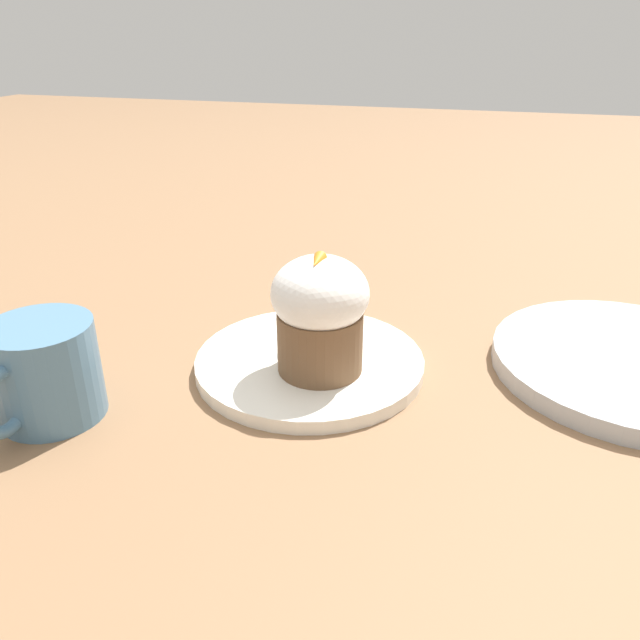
# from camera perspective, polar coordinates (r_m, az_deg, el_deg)

# --- Properties ---
(ground_plane) EXTENTS (4.00, 4.00, 0.00)m
(ground_plane) POSITION_cam_1_polar(r_m,az_deg,el_deg) (0.59, -0.94, -4.43)
(ground_plane) COLOR #846042
(dessert_plate) EXTENTS (0.21, 0.21, 0.01)m
(dessert_plate) POSITION_cam_1_polar(r_m,az_deg,el_deg) (0.59, -0.95, -3.89)
(dessert_plate) COLOR white
(dessert_plate) RESTS_ON ground_plane
(carrot_cake) EXTENTS (0.09, 0.09, 0.11)m
(carrot_cake) POSITION_cam_1_polar(r_m,az_deg,el_deg) (0.54, -0.00, 0.65)
(carrot_cake) COLOR brown
(carrot_cake) RESTS_ON dessert_plate
(spoon) EXTENTS (0.11, 0.06, 0.01)m
(spoon) POSITION_cam_1_polar(r_m,az_deg,el_deg) (0.59, -2.14, -2.65)
(spoon) COLOR silver
(spoon) RESTS_ON dessert_plate
(coffee_cup) EXTENTS (0.12, 0.09, 0.08)m
(coffee_cup) POSITION_cam_1_polar(r_m,az_deg,el_deg) (0.55, -23.89, -4.39)
(coffee_cup) COLOR teal
(coffee_cup) RESTS_ON ground_plane
(side_plate) EXTENTS (0.25, 0.25, 0.02)m
(side_plate) POSITION_cam_1_polar(r_m,az_deg,el_deg) (0.65, 26.67, -3.60)
(side_plate) COLOR #B2B7BC
(side_plate) RESTS_ON ground_plane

